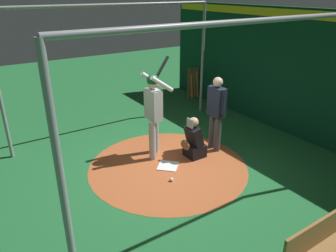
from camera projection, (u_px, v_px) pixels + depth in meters
The scene contains 11 objects.
ground_plane at pixel (168, 166), 6.94m from camera, with size 25.36×25.36×0.00m, color #216633.
dirt_circle at pixel (168, 166), 6.94m from camera, with size 3.41×3.41×0.01m, color #AD562D.
home_plate at pixel (168, 166), 6.94m from camera, with size 0.42×0.42×0.01m, color white.
batter at pixel (154, 107), 6.95m from camera, with size 0.68×0.49×2.22m.
catcher at pixel (194, 142), 7.19m from camera, with size 0.58×0.40×0.97m.
umpire at pixel (216, 110), 7.31m from camera, with size 0.22×0.49×1.76m.
back_wall at pixel (289, 72), 8.18m from camera, with size 0.23×9.36×3.14m.
cage_frame at pixel (168, 64), 6.06m from camera, with size 5.56×4.71×3.23m.
bat_rack at pixel (195, 83), 11.21m from camera, with size 0.58×0.19×1.05m.
bench at pixel (336, 239), 4.30m from camera, with size 1.99×0.36×0.85m.
baseball_0 at pixel (171, 179), 6.38m from camera, with size 0.07×0.07×0.07m, color white.
Camera 1 is at (3.31, 5.04, 3.54)m, focal length 34.29 mm.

